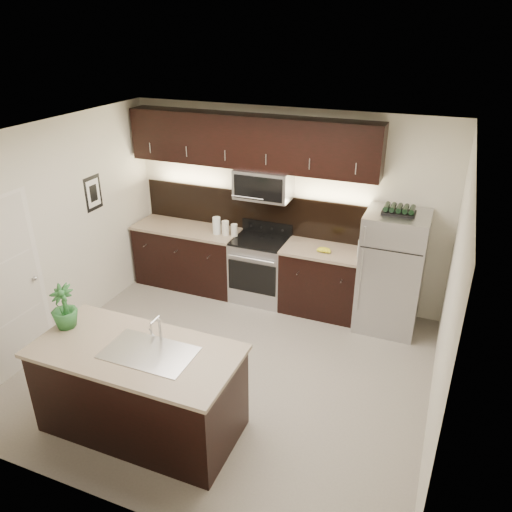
{
  "coord_description": "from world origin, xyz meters",
  "views": [
    {
      "loc": [
        2.08,
        -4.25,
        3.71
      ],
      "look_at": [
        0.15,
        0.55,
        1.25
      ],
      "focal_mm": 35.0,
      "sensor_mm": 36.0,
      "label": 1
    }
  ],
  "objects": [
    {
      "name": "canisters",
      "position": [
        -0.8,
        1.65,
        1.05
      ],
      "size": [
        0.37,
        0.12,
        0.25
      ],
      "rotation": [
        0.0,
        0.0,
        0.06
      ],
      "color": "silver",
      "rests_on": "counter_run"
    },
    {
      "name": "wine_rack",
      "position": [
        1.57,
        1.63,
        1.64
      ],
      "size": [
        0.39,
        0.24,
        0.1
      ],
      "color": "black",
      "rests_on": "refrigerator"
    },
    {
      "name": "island",
      "position": [
        -0.38,
        -1.14,
        0.47
      ],
      "size": [
        1.96,
        0.96,
        0.94
      ],
      "color": "black",
      "rests_on": "ground"
    },
    {
      "name": "bananas",
      "position": [
        0.64,
        1.61,
        0.97
      ],
      "size": [
        0.2,
        0.15,
        0.06
      ],
      "primitive_type": "ellipsoid",
      "rotation": [
        0.0,
        0.0,
        -0.02
      ],
      "color": "gold",
      "rests_on": "counter_run"
    },
    {
      "name": "plant",
      "position": [
        -1.23,
        -1.07,
        1.17
      ],
      "size": [
        0.26,
        0.26,
        0.45
      ],
      "primitive_type": "imported",
      "rotation": [
        0.0,
        0.0,
        -0.02
      ],
      "color": "#28662D",
      "rests_on": "island"
    },
    {
      "name": "ground",
      "position": [
        0.0,
        0.0,
        0.0
      ],
      "size": [
        4.5,
        4.5,
        0.0
      ],
      "primitive_type": "plane",
      "color": "gray",
      "rests_on": "ground"
    },
    {
      "name": "refrigerator",
      "position": [
        1.57,
        1.63,
        0.8
      ],
      "size": [
        0.77,
        0.69,
        1.59
      ],
      "primitive_type": "cube",
      "color": "#B2B2B7",
      "rests_on": "ground"
    },
    {
      "name": "sink_faucet",
      "position": [
        -0.23,
        -1.13,
        0.96
      ],
      "size": [
        0.84,
        0.5,
        0.28
      ],
      "color": "silver",
      "rests_on": "island"
    },
    {
      "name": "french_press",
      "position": [
        1.17,
        1.64,
        1.06
      ],
      "size": [
        0.11,
        0.11,
        0.33
      ],
      "rotation": [
        0.0,
        0.0,
        0.08
      ],
      "color": "silver",
      "rests_on": "counter_run"
    },
    {
      "name": "counter_run",
      "position": [
        -0.46,
        1.69,
        0.47
      ],
      "size": [
        3.51,
        0.65,
        0.94
      ],
      "color": "black",
      "rests_on": "ground"
    },
    {
      "name": "upper_fixtures",
      "position": [
        -0.43,
        1.84,
        2.14
      ],
      "size": [
        3.49,
        0.4,
        1.66
      ],
      "color": "black",
      "rests_on": "counter_run"
    },
    {
      "name": "room_walls",
      "position": [
        -0.11,
        -0.04,
        1.7
      ],
      "size": [
        4.52,
        4.02,
        2.71
      ],
      "color": "beige",
      "rests_on": "ground"
    }
  ]
}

